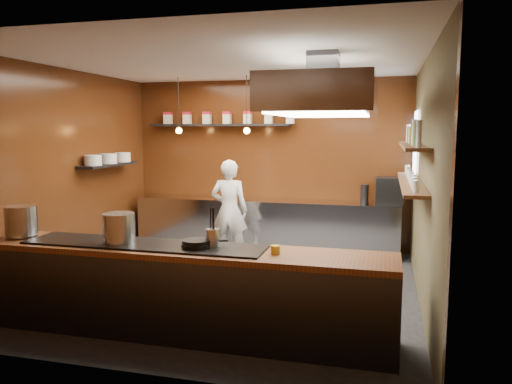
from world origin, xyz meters
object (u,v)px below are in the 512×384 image
(espresso_machine, at_px, (389,191))
(chef, at_px, (229,210))
(stockpot_small, at_px, (119,228))
(extractor_hood, at_px, (323,96))
(stockpot_large, at_px, (21,221))

(espresso_machine, relative_size, chef, 0.27)
(stockpot_small, xyz_separation_m, chef, (0.26, 3.00, -0.27))
(extractor_hood, distance_m, espresso_machine, 3.04)
(chef, bearing_deg, stockpot_large, 60.50)
(stockpot_large, xyz_separation_m, stockpot_small, (1.24, -0.04, -0.01))
(espresso_machine, bearing_deg, chef, -162.59)
(chef, bearing_deg, stockpot_small, 82.35)
(extractor_hood, distance_m, stockpot_large, 3.69)
(stockpot_small, xyz_separation_m, espresso_machine, (2.76, 3.83, 0.02))
(stockpot_small, relative_size, chef, 0.20)
(stockpot_large, bearing_deg, chef, 63.20)
(extractor_hood, bearing_deg, stockpot_small, -147.76)
(stockpot_large, distance_m, espresso_machine, 5.51)
(extractor_hood, height_order, espresso_machine, extractor_hood)
(espresso_machine, height_order, chef, chef)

